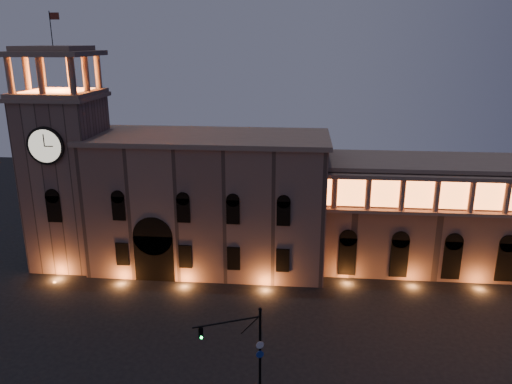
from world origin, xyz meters
TOP-DOWN VIEW (x-y plane):
  - ground at (0.00, 0.00)m, footprint 160.00×160.00m
  - government_building at (-2.08, 21.93)m, footprint 30.80×12.80m
  - clock_tower at (-20.50, 20.98)m, footprint 9.80×9.80m
  - colonnade_wing at (32.00, 23.92)m, footprint 40.60×11.50m
  - traffic_light at (5.97, -3.84)m, footprint 5.56×2.58m

SIDE VIEW (x-z plane):
  - ground at x=0.00m, z-range 0.00..0.00m
  - traffic_light at x=5.97m, z-range 0.21..8.39m
  - colonnade_wing at x=32.00m, z-range 0.08..14.58m
  - government_building at x=-2.08m, z-range -0.03..17.57m
  - clock_tower at x=-20.50m, z-range -3.70..28.70m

